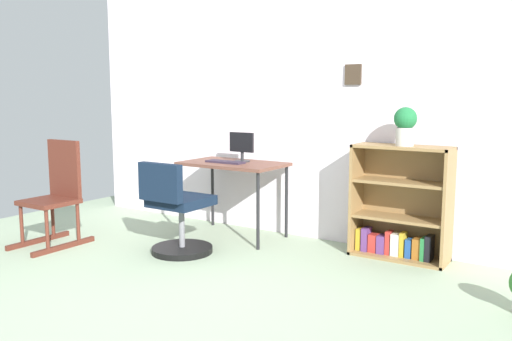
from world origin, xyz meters
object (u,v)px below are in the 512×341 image
(bookshelf_low, at_px, (401,209))
(potted_plant_on_shelf, at_px, (405,125))
(desk, at_px, (233,169))
(keyboard, at_px, (225,162))
(rocking_chair, at_px, (56,193))
(office_chair, at_px, (177,215))
(monitor, at_px, (242,146))

(bookshelf_low, distance_m, potted_plant_on_shelf, 0.70)
(desk, height_order, bookshelf_low, bookshelf_low)
(keyboard, bearing_deg, potted_plant_on_shelf, 8.35)
(keyboard, xyz_separation_m, bookshelf_low, (1.58, 0.29, -0.31))
(desk, distance_m, bookshelf_low, 1.58)
(desk, relative_size, rocking_chair, 1.02)
(desk, bearing_deg, bookshelf_low, 8.06)
(keyboard, relative_size, bookshelf_low, 0.41)
(keyboard, xyz_separation_m, potted_plant_on_shelf, (1.61, 0.24, 0.38))
(keyboard, height_order, bookshelf_low, bookshelf_low)
(desk, relative_size, keyboard, 2.52)
(bookshelf_low, bearing_deg, office_chair, -149.19)
(desk, distance_m, office_chair, 0.80)
(office_chair, distance_m, rocking_chair, 1.18)
(monitor, height_order, keyboard, monitor)
(rocking_chair, bearing_deg, keyboard, 41.63)
(desk, xyz_separation_m, monitor, (0.05, 0.07, 0.21))
(keyboard, xyz_separation_m, rocking_chair, (-1.14, -1.01, -0.25))
(potted_plant_on_shelf, bearing_deg, rocking_chair, -155.57)
(monitor, bearing_deg, potted_plant_on_shelf, 3.34)
(rocking_chair, bearing_deg, office_chair, 17.35)
(bookshelf_low, bearing_deg, monitor, -174.44)
(monitor, bearing_deg, keyboard, -120.27)
(office_chair, height_order, potted_plant_on_shelf, potted_plant_on_shelf)
(monitor, bearing_deg, office_chair, -97.44)
(monitor, distance_m, rocking_chair, 1.73)
(desk, height_order, office_chair, office_chair)
(bookshelf_low, xyz_separation_m, potted_plant_on_shelf, (0.03, -0.06, 0.70))
(office_chair, relative_size, bookshelf_low, 0.85)
(rocking_chair, relative_size, bookshelf_low, 1.00)
(rocking_chair, bearing_deg, bookshelf_low, 25.62)
(desk, bearing_deg, monitor, 56.28)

